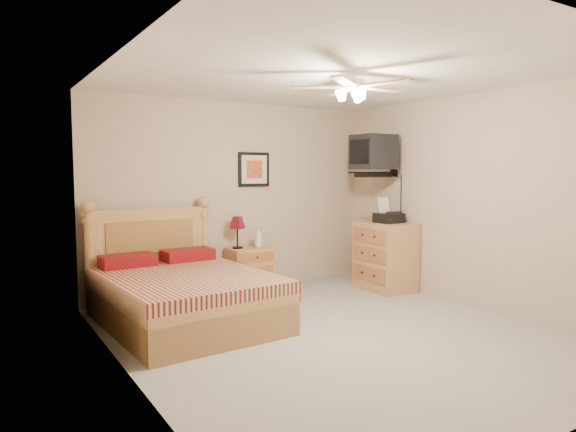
% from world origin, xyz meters
% --- Properties ---
extents(floor, '(4.50, 4.50, 0.00)m').
position_xyz_m(floor, '(0.00, 0.00, 0.00)').
color(floor, gray).
rests_on(floor, ground).
extents(ceiling, '(4.00, 4.50, 0.04)m').
position_xyz_m(ceiling, '(0.00, 0.00, 2.50)').
color(ceiling, white).
rests_on(ceiling, ground).
extents(wall_back, '(4.00, 0.04, 2.50)m').
position_xyz_m(wall_back, '(0.00, 2.25, 1.25)').
color(wall_back, tan).
rests_on(wall_back, ground).
extents(wall_front, '(4.00, 0.04, 2.50)m').
position_xyz_m(wall_front, '(0.00, -2.25, 1.25)').
color(wall_front, tan).
rests_on(wall_front, ground).
extents(wall_left, '(0.04, 4.50, 2.50)m').
position_xyz_m(wall_left, '(-2.00, 0.00, 1.25)').
color(wall_left, tan).
rests_on(wall_left, ground).
extents(wall_right, '(0.04, 4.50, 2.50)m').
position_xyz_m(wall_right, '(2.00, 0.00, 1.25)').
color(wall_right, tan).
rests_on(wall_right, ground).
extents(bed, '(1.62, 2.07, 1.29)m').
position_xyz_m(bed, '(-1.14, 1.12, 0.64)').
color(bed, '#B37841').
rests_on(bed, ground).
extents(nightstand, '(0.56, 0.42, 0.60)m').
position_xyz_m(nightstand, '(0.08, 2.00, 0.30)').
color(nightstand, '#A26134').
rests_on(nightstand, ground).
extents(table_lamp, '(0.26, 0.26, 0.42)m').
position_xyz_m(table_lamp, '(-0.07, 2.05, 0.80)').
color(table_lamp, '#5E1119').
rests_on(table_lamp, nightstand).
extents(lotion_bottle, '(0.13, 0.13, 0.26)m').
position_xyz_m(lotion_bottle, '(0.22, 2.01, 0.72)').
color(lotion_bottle, silver).
rests_on(lotion_bottle, nightstand).
extents(framed_picture, '(0.46, 0.04, 0.46)m').
position_xyz_m(framed_picture, '(0.27, 2.23, 1.62)').
color(framed_picture, black).
rests_on(framed_picture, wall_back).
extents(dresser, '(0.57, 0.79, 0.91)m').
position_xyz_m(dresser, '(1.73, 1.22, 0.45)').
color(dresser, tan).
rests_on(dresser, ground).
extents(fax_machine, '(0.32, 0.34, 0.34)m').
position_xyz_m(fax_machine, '(1.74, 1.17, 1.08)').
color(fax_machine, black).
rests_on(fax_machine, dresser).
extents(magazine_lower, '(0.30, 0.34, 0.03)m').
position_xyz_m(magazine_lower, '(1.69, 1.51, 0.92)').
color(magazine_lower, tan).
rests_on(magazine_lower, dresser).
extents(magazine_upper, '(0.21, 0.28, 0.02)m').
position_xyz_m(magazine_upper, '(1.68, 1.54, 0.95)').
color(magazine_upper, gray).
rests_on(magazine_upper, magazine_lower).
extents(wall_tv, '(0.56, 0.46, 0.58)m').
position_xyz_m(wall_tv, '(1.75, 1.34, 1.81)').
color(wall_tv, black).
rests_on(wall_tv, wall_right).
extents(ceiling_fan, '(1.14, 1.14, 0.28)m').
position_xyz_m(ceiling_fan, '(0.00, -0.20, 2.36)').
color(ceiling_fan, white).
rests_on(ceiling_fan, ceiling).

